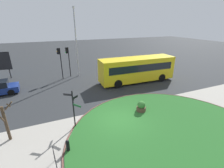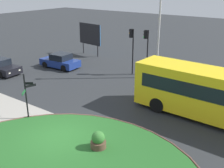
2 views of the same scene
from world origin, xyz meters
The scene contains 10 objects.
ground centered at (0.00, 0.00, 0.00)m, with size 120.00×120.00×0.00m, color #282B2D.
sidewalk_paving centered at (0.00, -2.07, 0.01)m, with size 32.00×7.86×0.02m, color #9E998E.
signpost_directional centered at (-3.28, 0.52, 1.74)m, with size 0.99×1.23×2.94m.
bus_yellow centered at (5.90, 7.06, 1.67)m, with size 9.74×2.77×3.11m.
car_far_lane centered at (-9.73, 9.44, 0.65)m, with size 4.04×2.09×1.44m.
traffic_light_near centered at (-1.79, 12.50, 2.99)m, with size 0.48×0.32×4.09m.
traffic_light_far centered at (-2.93, 11.88, 3.04)m, with size 0.49×0.27×4.17m.
lamppost_tall centered at (-0.54, 12.33, 4.85)m, with size 0.32×0.32×9.10m.
billboard_left centered at (-10.62, 15.10, 2.38)m, with size 3.37×0.55×3.65m.
planter_near_signpost centered at (2.36, 0.43, 0.45)m, with size 0.80×0.80×1.00m.
Camera 2 is at (10.04, -8.91, 8.02)m, focal length 44.15 mm.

